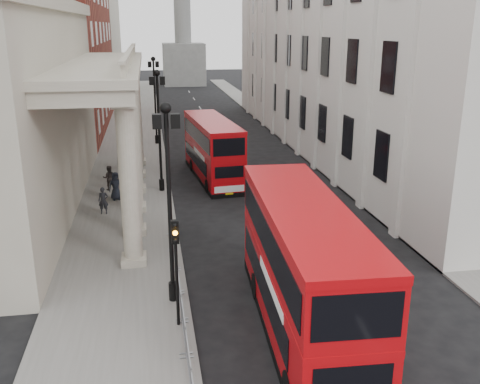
% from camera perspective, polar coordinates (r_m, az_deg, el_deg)
% --- Properties ---
extents(ground, '(260.00, 260.00, 0.00)m').
position_cam_1_polar(ground, '(19.87, -4.69, -17.01)').
color(ground, black).
rests_on(ground, ground).
extents(sidewalk_west, '(6.00, 140.00, 0.12)m').
position_cam_1_polar(sidewalk_west, '(47.73, -11.56, 3.46)').
color(sidewalk_west, slate).
rests_on(sidewalk_west, ground).
extents(sidewalk_east, '(3.00, 140.00, 0.12)m').
position_cam_1_polar(sidewalk_east, '(49.91, 7.75, 4.26)').
color(sidewalk_east, slate).
rests_on(sidewalk_east, ground).
extents(kerb, '(0.20, 140.00, 0.14)m').
position_cam_1_polar(kerb, '(47.71, -8.02, 3.65)').
color(kerb, slate).
rests_on(kerb, ground).
extents(brick_building, '(9.00, 32.00, 22.00)m').
position_cam_1_polar(brick_building, '(65.05, -18.65, 16.27)').
color(brick_building, maroon).
rests_on(brick_building, ground).
extents(west_building_far, '(9.00, 30.00, 20.00)m').
position_cam_1_polar(west_building_far, '(96.83, -15.79, 15.97)').
color(west_building_far, '#A09886').
rests_on(west_building_far, ground).
extents(east_building, '(8.00, 55.00, 25.00)m').
position_cam_1_polar(east_building, '(51.37, 10.46, 18.49)').
color(east_building, beige).
rests_on(east_building, ground).
extents(monument_column, '(8.00, 8.00, 54.20)m').
position_cam_1_polar(monument_column, '(108.73, -6.22, 19.72)').
color(monument_column, '#60605E').
rests_on(monument_column, ground).
extents(lamp_post_south, '(1.05, 0.44, 8.32)m').
position_cam_1_polar(lamp_post_south, '(21.33, -7.59, 0.05)').
color(lamp_post_south, black).
rests_on(lamp_post_south, sidewalk_west).
extents(lamp_post_mid, '(1.05, 0.44, 8.32)m').
position_cam_1_polar(lamp_post_mid, '(36.92, -8.64, 7.32)').
color(lamp_post_mid, black).
rests_on(lamp_post_mid, sidewalk_west).
extents(lamp_post_north, '(1.05, 0.44, 8.32)m').
position_cam_1_polar(lamp_post_north, '(52.76, -9.08, 10.25)').
color(lamp_post_north, black).
rests_on(lamp_post_north, sidewalk_west).
extents(traffic_light, '(0.28, 0.33, 4.30)m').
position_cam_1_polar(traffic_light, '(20.07, -6.85, -6.55)').
color(traffic_light, black).
rests_on(traffic_light, sidewalk_west).
extents(crowd_barriers, '(0.50, 18.75, 1.10)m').
position_cam_1_polar(crowd_barriers, '(21.38, -6.24, -12.25)').
color(crowd_barriers, gray).
rests_on(crowd_barriers, sidewalk_west).
extents(bus_near, '(3.39, 11.88, 5.08)m').
position_cam_1_polar(bus_near, '(20.07, 6.72, -7.97)').
color(bus_near, '#BD080E').
rests_on(bus_near, ground).
extents(bus_far, '(3.50, 10.62, 4.50)m').
position_cam_1_polar(bus_far, '(40.56, -2.95, 4.69)').
color(bus_far, '#BB080D').
rests_on(bus_far, ground).
extents(pedestrian_a, '(0.63, 0.44, 1.67)m').
position_cam_1_polar(pedestrian_a, '(33.76, -14.37, -0.90)').
color(pedestrian_a, black).
rests_on(pedestrian_a, sidewalk_west).
extents(pedestrian_b, '(0.86, 0.67, 1.75)m').
position_cam_1_polar(pedestrian_b, '(38.58, -13.80, 1.47)').
color(pedestrian_b, black).
rests_on(pedestrian_b, sidewalk_west).
extents(pedestrian_c, '(1.04, 0.81, 1.88)m').
position_cam_1_polar(pedestrian_c, '(36.27, -13.12, 0.63)').
color(pedestrian_c, black).
rests_on(pedestrian_c, sidewalk_west).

